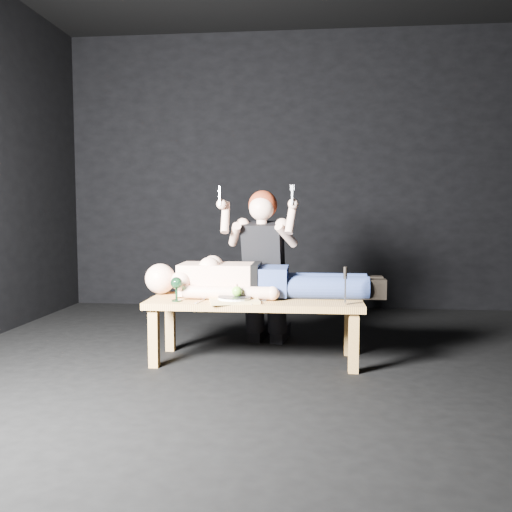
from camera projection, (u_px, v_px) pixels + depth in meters
name	position (u px, v px, depth m)	size (l,w,h in m)	color
ground	(281.00, 371.00, 3.71)	(5.00, 5.00, 0.00)	black
back_wall	(295.00, 171.00, 6.06)	(5.00, 5.00, 0.00)	black
table	(255.00, 330.00, 3.96)	(1.50, 0.56, 0.45)	#C09447
lying_man	(264.00, 276.00, 4.05)	(1.64, 0.50, 0.29)	beige
kneeling_woman	(265.00, 266.00, 4.44)	(0.67, 0.75, 1.26)	black
serving_tray	(234.00, 301.00, 3.79)	(0.33, 0.24, 0.02)	tan
plate	(234.00, 298.00, 3.79)	(0.22, 0.22, 0.02)	white
apple	(237.00, 291.00, 3.79)	(0.07, 0.07, 0.07)	#55AC22
goblet	(177.00, 289.00, 3.82)	(0.08, 0.08, 0.17)	black
fork_flat	(200.00, 301.00, 3.80)	(0.01, 0.16, 0.01)	#B2B2B7
knife_flat	(256.00, 302.00, 3.76)	(0.01, 0.16, 0.01)	#B2B2B7
spoon_flat	(257.00, 300.00, 3.87)	(0.01, 0.16, 0.01)	#B2B2B7
carving_knife	(345.00, 286.00, 3.68)	(0.03, 0.04, 0.25)	#B2B2B7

